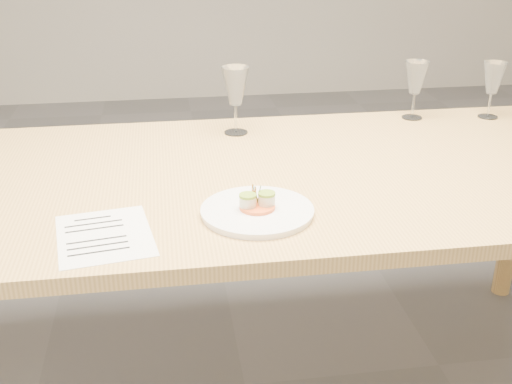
{
  "coord_description": "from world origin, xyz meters",
  "views": [
    {
      "loc": [
        -0.21,
        -1.64,
        1.42
      ],
      "look_at": [
        -0.0,
        -0.25,
        0.8
      ],
      "focal_mm": 45.0,
      "sensor_mm": 36.0,
      "label": 1
    }
  ],
  "objects": [
    {
      "name": "dining_table",
      "position": [
        0.0,
        0.0,
        0.68
      ],
      "size": [
        2.4,
        1.0,
        0.75
      ],
      "color": "tan",
      "rests_on": "ground"
    },
    {
      "name": "recipe_sheet",
      "position": [
        -0.36,
        -0.33,
        0.75
      ],
      "size": [
        0.24,
        0.29,
        0.0
      ],
      "rotation": [
        0.0,
        0.0,
        0.16
      ],
      "color": "white",
      "rests_on": "dining_table"
    },
    {
      "name": "dinner_plate",
      "position": [
        -0.0,
        -0.27,
        0.76
      ],
      "size": [
        0.27,
        0.27,
        0.07
      ],
      "rotation": [
        0.0,
        0.0,
        0.06
      ],
      "color": "white",
      "rests_on": "dining_table"
    },
    {
      "name": "wine_glass_1",
      "position": [
        0.02,
        0.34,
        0.9
      ],
      "size": [
        0.09,
        0.09,
        0.22
      ],
      "color": "white",
      "rests_on": "dining_table"
    },
    {
      "name": "wine_glass_3",
      "position": [
        0.92,
        0.38,
        0.89
      ],
      "size": [
        0.08,
        0.08,
        0.19
      ],
      "color": "white",
      "rests_on": "dining_table"
    },
    {
      "name": "wine_glass_2",
      "position": [
        0.65,
        0.41,
        0.89
      ],
      "size": [
        0.08,
        0.08,
        0.2
      ],
      "color": "white",
      "rests_on": "dining_table"
    }
  ]
}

